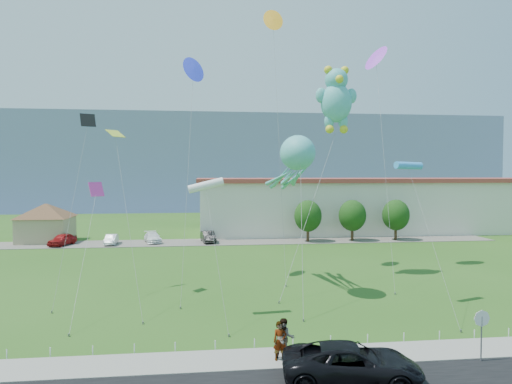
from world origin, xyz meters
TOP-DOWN VIEW (x-y plane):
  - ground at (0.00, 0.00)m, footprint 160.00×160.00m
  - sidewalk at (0.00, -2.75)m, footprint 80.00×2.50m
  - parking_strip at (0.00, 35.00)m, footprint 70.00×6.00m
  - hill_ridge at (0.00, 120.00)m, footprint 160.00×50.00m
  - pavilion at (-24.00, 38.00)m, footprint 9.20×9.20m
  - warehouse at (26.00, 44.00)m, footprint 61.00×15.00m
  - stop_sign at (9.50, -4.21)m, footprint 0.80×0.07m
  - rope_fence at (0.00, -1.30)m, footprint 26.05×0.05m
  - tree_near at (10.00, 34.00)m, footprint 3.60×3.60m
  - tree_mid at (16.00, 34.00)m, footprint 3.60×3.60m
  - tree_far at (22.00, 34.00)m, footprint 3.60×3.60m
  - suv at (2.67, -5.69)m, footprint 6.26×3.63m
  - pedestrian_left at (0.01, -3.09)m, footprint 0.72×0.52m
  - pedestrian_right at (0.26, -2.99)m, footprint 0.98×0.78m
  - parked_car_red at (-20.91, 34.33)m, footprint 2.97×4.58m
  - parked_car_silver at (-15.05, 34.38)m, footprint 1.45×3.79m
  - parked_car_white at (-10.08, 35.44)m, footprint 2.86×4.78m
  - parked_car_black at (-2.96, 34.79)m, footprint 2.10×4.52m
  - octopus_kite at (3.19, 9.25)m, footprint 2.52×11.65m
  - teddy_bear_kite at (7.94, 14.61)m, footprint 8.24×9.34m
  - small_kite_orange at (2.93, 17.93)m, footprint 1.80×7.91m
  - small_kite_purple at (12.67, 17.56)m, footprint 3.19×10.78m
  - small_kite_black at (-12.40, 11.32)m, footprint 1.65×6.74m
  - small_kite_white at (-3.39, 4.35)m, footprint 1.49×5.05m
  - small_kite_blue at (-4.36, 14.92)m, footprint 1.80×9.86m
  - small_kite_yellow at (-9.61, 9.52)m, footprint 3.50×7.92m
  - small_kite_pink at (-11.26, 9.20)m, footprint 1.29×9.27m
  - small_kite_cyan at (10.40, 5.62)m, footprint 0.74×7.14m

SIDE VIEW (x-z plane):
  - ground at x=0.00m, z-range 0.00..0.00m
  - parking_strip at x=0.00m, z-range 0.00..0.06m
  - sidewalk at x=0.00m, z-range 0.00..0.10m
  - rope_fence at x=0.00m, z-range 0.00..0.50m
  - parked_car_silver at x=-15.05m, z-range 0.06..1.29m
  - parked_car_white at x=-10.08m, z-range 0.06..1.36m
  - parked_car_black at x=-2.96m, z-range 0.06..1.49m
  - parked_car_red at x=-20.91m, z-range 0.06..1.51m
  - suv at x=2.67m, z-range 0.06..1.70m
  - pedestrian_left at x=0.01m, z-range 0.10..1.93m
  - pedestrian_right at x=0.26m, z-range 0.10..2.04m
  - stop_sign at x=9.50m, z-range 0.62..3.12m
  - pavilion at x=-24.00m, z-range 0.52..5.52m
  - tree_near at x=10.00m, z-range 0.65..6.12m
  - tree_mid at x=16.00m, z-range 0.65..6.12m
  - tree_far at x=22.00m, z-range 0.65..6.12m
  - warehouse at x=26.00m, z-range 0.02..8.22m
  - small_kite_pink at x=-11.26m, z-range 2.83..11.06m
  - small_kite_white at x=-3.39m, z-range 3.83..12.48m
  - small_kite_cyan at x=10.40m, z-range 4.45..14.37m
  - octopus_kite at x=3.19m, z-range 3.91..15.61m
  - small_kite_yellow at x=-9.61m, z-range 4.27..16.58m
  - small_kite_black at x=-12.40m, z-range 4.69..18.14m
  - hill_ridge at x=0.00m, z-range 0.00..25.00m
  - teddy_bear_kite at x=7.94m, z-range 6.38..24.63m
  - small_kite_blue at x=-4.36m, z-range 8.09..26.55m
  - small_kite_purple at x=12.67m, z-range 9.05..29.63m
  - small_kite_orange at x=2.93m, z-range 10.54..34.40m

